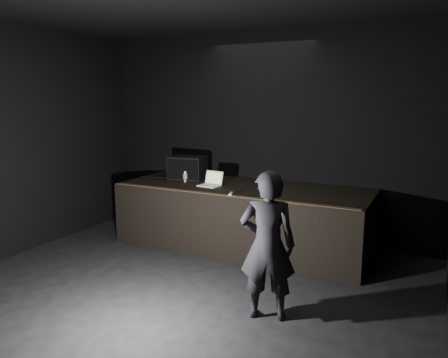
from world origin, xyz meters
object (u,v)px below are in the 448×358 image
stage_monitor (187,168)px  beer_can (185,176)px  stage_riser (243,217)px  laptop (211,182)px  person (268,245)px

stage_monitor → beer_can: (0.11, -0.24, -0.11)m
stage_riser → beer_can: size_ratio=22.00×
stage_monitor → laptop: stage_monitor is taller
stage_monitor → person: (2.34, -2.20, -0.37)m
stage_riser → stage_monitor: stage_monitor is taller
laptop → person: size_ratio=0.22×
stage_monitor → beer_can: stage_monitor is taller
stage_monitor → laptop: (0.66, -0.34, -0.14)m
stage_monitor → beer_can: 0.28m
laptop → beer_can: size_ratio=2.02×
person → beer_can: bearing=-58.5°
beer_can → laptop: bearing=-10.0°
stage_riser → beer_can: 1.20m
stage_monitor → person: bearing=-51.0°
stage_riser → stage_monitor: 1.35m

